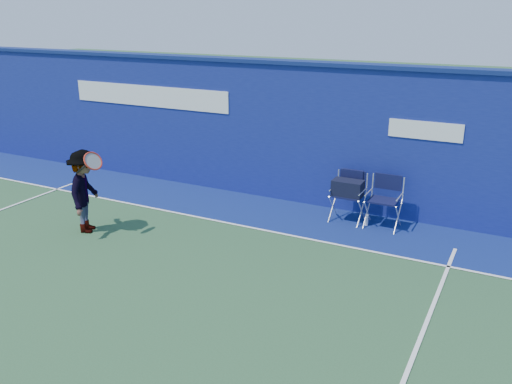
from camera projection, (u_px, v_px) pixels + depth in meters
The scene contains 8 objects.
ground at pixel (111, 290), 8.33m from camera, with size 80.00×80.00×0.00m, color #2A502E.
stadium_wall at pixel (262, 128), 12.21m from camera, with size 24.00×0.50×3.08m.
out_of_bounds_strip at pixel (239, 208), 11.78m from camera, with size 24.00×1.80×0.01m, color navy.
court_lines at pixel (136, 274), 8.83m from camera, with size 24.00×12.00×0.01m.
directors_chair_left at pixel (348, 201), 10.93m from camera, with size 0.60×0.56×1.02m.
directors_chair_right at pixel (383, 212), 10.66m from camera, with size 0.61×0.55×1.02m.
water_bottle at pixel (367, 220), 10.79m from camera, with size 0.07×0.07×0.23m, color white.
tennis_player at pixel (85, 191), 10.32m from camera, with size 1.04×1.20×1.65m.
Camera 1 is at (5.37, -5.56, 4.11)m, focal length 38.00 mm.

